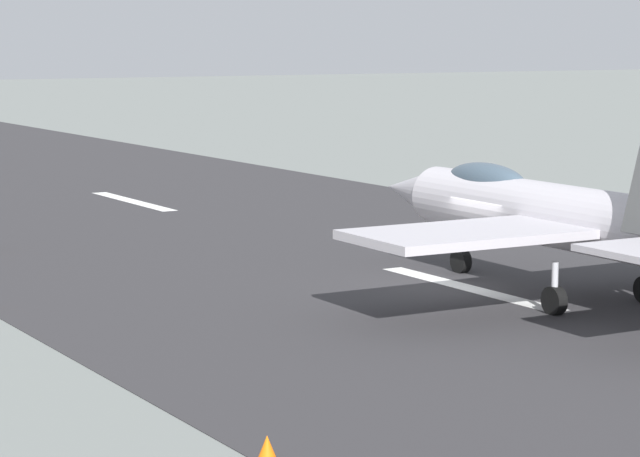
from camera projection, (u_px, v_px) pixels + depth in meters
The scene contains 4 objects.
ground_plane at pixel (461, 287), 39.95m from camera, with size 400.00×400.00×0.00m, color slate.
runway_strip at pixel (462, 287), 39.93m from camera, with size 240.00×26.00×0.02m.
fighter_jet at pixel (562, 214), 37.82m from camera, with size 16.40×13.77×5.56m.
marker_cone_near at pixel (267, 451), 23.17m from camera, with size 0.44×0.44×0.55m, color orange.
Camera 1 is at (-31.70, 23.65, 7.21)m, focal length 77.07 mm.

